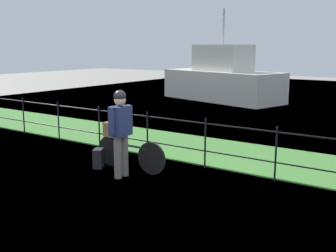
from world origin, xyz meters
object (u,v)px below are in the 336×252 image
(cyclist_person, at_px, (121,126))
(wooden_crate, at_px, (115,129))
(terrier_dog, at_px, (115,119))
(moored_boat_near, at_px, (222,80))
(bicycle_main, at_px, (130,153))
(backpack_on_paving, at_px, (99,158))

(cyclist_person, bearing_deg, wooden_crate, 141.73)
(wooden_crate, height_order, cyclist_person, cyclist_person)
(terrier_dog, relative_size, moored_boat_near, 0.05)
(bicycle_main, distance_m, moored_boat_near, 11.65)
(backpack_on_paving, bearing_deg, cyclist_person, 46.96)
(bicycle_main, relative_size, backpack_on_paving, 4.31)
(bicycle_main, xyz_separation_m, wooden_crate, (-0.40, -0.00, 0.45))
(terrier_dog, bearing_deg, backpack_on_paving, -134.79)
(wooden_crate, relative_size, cyclist_person, 0.23)
(bicycle_main, xyz_separation_m, backpack_on_paving, (-0.63, -0.26, -0.14))
(terrier_dog, distance_m, backpack_on_paving, 0.90)
(wooden_crate, height_order, backpack_on_paving, wooden_crate)
(cyclist_person, bearing_deg, terrier_dog, 140.47)
(moored_boat_near, bearing_deg, backpack_on_paving, -74.70)
(bicycle_main, height_order, wooden_crate, wooden_crate)
(terrier_dog, distance_m, moored_boat_near, 11.53)
(wooden_crate, bearing_deg, backpack_on_paving, -131.87)
(wooden_crate, height_order, moored_boat_near, moored_boat_near)
(moored_boat_near, bearing_deg, terrier_dog, -73.14)
(backpack_on_paving, bearing_deg, wooden_crate, 108.50)
(terrier_dog, bearing_deg, cyclist_person, -39.53)
(terrier_dog, distance_m, cyclist_person, 0.70)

